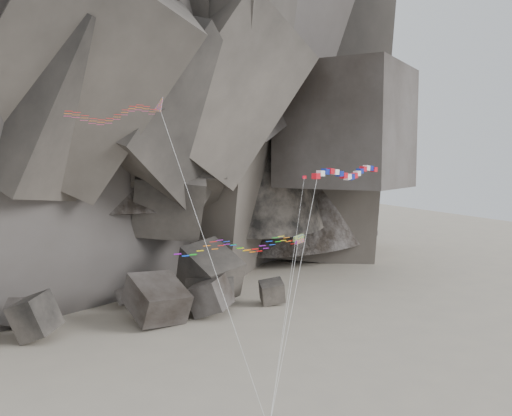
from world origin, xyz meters
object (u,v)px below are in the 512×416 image
banner_kite (348,173)px  parafoil_kite (236,245)px  delta_kite (110,114)px  pennant_kite (296,238)px

banner_kite → parafoil_kite: banner_kite is taller
delta_kite → parafoil_kite: (11.54, 0.75, -11.62)m
parafoil_kite → pennant_kite: size_ratio=0.72×
delta_kite → banner_kite: delta_kite is taller
pennant_kite → parafoil_kite: bearing=154.0°
parafoil_kite → pennant_kite: 5.62m
banner_kite → pennant_kite: 8.61m
parafoil_kite → pennant_kite: pennant_kite is taller
banner_kite → parafoil_kite: size_ratio=1.46×
parafoil_kite → delta_kite: bearing=170.1°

